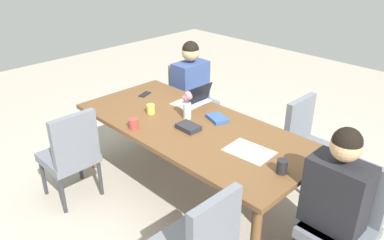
{
  "coord_description": "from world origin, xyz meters",
  "views": [
    {
      "loc": [
        -2.15,
        2.11,
        2.26
      ],
      "look_at": [
        0.0,
        0.0,
        0.78
      ],
      "focal_mm": 35.6,
      "sensor_mm": 36.0,
      "label": 1
    }
  ],
  "objects_px": {
    "book_blue_cover": "(188,127)",
    "phone_black": "(145,94)",
    "laptop_near_left_mid": "(195,100)",
    "dining_table": "(192,132)",
    "chair_far_right_mid": "(71,152)",
    "coffee_mug_near_left": "(151,109)",
    "person_head_left_left_near": "(332,215)",
    "chair_near_left_far": "(308,141)",
    "book_red_cover": "(217,118)",
    "chair_near_left_mid": "(190,96)",
    "flower_vase": "(187,104)",
    "coffee_mug_near_right": "(282,167)",
    "chair_head_left_left_near": "(345,217)",
    "coffee_mug_centre_left": "(134,124)",
    "person_near_left_mid": "(191,97)"
  },
  "relations": [
    {
      "from": "chair_head_left_left_near",
      "to": "coffee_mug_near_right",
      "type": "bearing_deg",
      "value": 19.79
    },
    {
      "from": "chair_near_left_far",
      "to": "laptop_near_left_mid",
      "type": "height_order",
      "value": "laptop_near_left_mid"
    },
    {
      "from": "coffee_mug_centre_left",
      "to": "person_head_left_left_near",
      "type": "bearing_deg",
      "value": -166.11
    },
    {
      "from": "flower_vase",
      "to": "chair_head_left_left_near",
      "type": "bearing_deg",
      "value": -179.4
    },
    {
      "from": "chair_near_left_mid",
      "to": "book_blue_cover",
      "type": "bearing_deg",
      "value": 135.26
    },
    {
      "from": "chair_near_left_far",
      "to": "coffee_mug_near_left",
      "type": "xyz_separation_m",
      "value": [
        1.13,
        0.97,
        0.28
      ]
    },
    {
      "from": "person_near_left_mid",
      "to": "phone_black",
      "type": "relative_size",
      "value": 7.97
    },
    {
      "from": "laptop_near_left_mid",
      "to": "phone_black",
      "type": "relative_size",
      "value": 2.13
    },
    {
      "from": "chair_head_left_left_near",
      "to": "coffee_mug_centre_left",
      "type": "relative_size",
      "value": 10.37
    },
    {
      "from": "flower_vase",
      "to": "chair_far_right_mid",
      "type": "bearing_deg",
      "value": 57.44
    },
    {
      "from": "dining_table",
      "to": "chair_far_right_mid",
      "type": "bearing_deg",
      "value": 49.7
    },
    {
      "from": "chair_head_left_left_near",
      "to": "book_red_cover",
      "type": "xyz_separation_m",
      "value": [
        1.33,
        -0.15,
        0.25
      ]
    },
    {
      "from": "coffee_mug_centre_left",
      "to": "flower_vase",
      "type": "bearing_deg",
      "value": -111.34
    },
    {
      "from": "book_blue_cover",
      "to": "phone_black",
      "type": "xyz_separation_m",
      "value": [
        0.89,
        -0.22,
        -0.02
      ]
    },
    {
      "from": "flower_vase",
      "to": "coffee_mug_near_right",
      "type": "height_order",
      "value": "flower_vase"
    },
    {
      "from": "person_head_left_left_near",
      "to": "book_red_cover",
      "type": "xyz_separation_m",
      "value": [
        1.27,
        -0.23,
        0.22
      ]
    },
    {
      "from": "phone_black",
      "to": "chair_near_left_mid",
      "type": "bearing_deg",
      "value": 162.41
    },
    {
      "from": "coffee_mug_near_left",
      "to": "chair_far_right_mid",
      "type": "bearing_deg",
      "value": 70.63
    },
    {
      "from": "chair_near_left_mid",
      "to": "coffee_mug_centre_left",
      "type": "height_order",
      "value": "chair_near_left_mid"
    },
    {
      "from": "person_head_left_left_near",
      "to": "chair_far_right_mid",
      "type": "bearing_deg",
      "value": 22.16
    },
    {
      "from": "person_head_left_left_near",
      "to": "chair_near_left_far",
      "type": "xyz_separation_m",
      "value": [
        0.68,
        -0.86,
        -0.03
      ]
    },
    {
      "from": "laptop_near_left_mid",
      "to": "coffee_mug_near_left",
      "type": "xyz_separation_m",
      "value": [
        0.13,
        0.46,
        0.0
      ]
    },
    {
      "from": "chair_far_right_mid",
      "to": "dining_table",
      "type": "bearing_deg",
      "value": -130.3
    },
    {
      "from": "dining_table",
      "to": "coffee_mug_near_left",
      "type": "xyz_separation_m",
      "value": [
        0.45,
        0.1,
        0.11
      ]
    },
    {
      "from": "chair_near_left_far",
      "to": "laptop_near_left_mid",
      "type": "xyz_separation_m",
      "value": [
        1.0,
        0.51,
        0.27
      ]
    },
    {
      "from": "chair_head_left_left_near",
      "to": "chair_near_left_far",
      "type": "bearing_deg",
      "value": -46.58
    },
    {
      "from": "coffee_mug_near_left",
      "to": "book_red_cover",
      "type": "relative_size",
      "value": 0.44
    },
    {
      "from": "flower_vase",
      "to": "phone_black",
      "type": "bearing_deg",
      "value": -5.74
    },
    {
      "from": "chair_near_left_far",
      "to": "coffee_mug_near_left",
      "type": "bearing_deg",
      "value": 40.74
    },
    {
      "from": "chair_near_left_mid",
      "to": "book_red_cover",
      "type": "xyz_separation_m",
      "value": [
        -0.98,
        0.6,
        0.25
      ]
    },
    {
      "from": "dining_table",
      "to": "coffee_mug_centre_left",
      "type": "height_order",
      "value": "coffee_mug_centre_left"
    },
    {
      "from": "chair_near_left_far",
      "to": "laptop_near_left_mid",
      "type": "distance_m",
      "value": 1.16
    },
    {
      "from": "book_red_cover",
      "to": "book_blue_cover",
      "type": "height_order",
      "value": "book_blue_cover"
    },
    {
      "from": "chair_far_right_mid",
      "to": "coffee_mug_near_right",
      "type": "relative_size",
      "value": 8.64
    },
    {
      "from": "coffee_mug_centre_left",
      "to": "person_near_left_mid",
      "type": "bearing_deg",
      "value": -66.93
    },
    {
      "from": "chair_far_right_mid",
      "to": "coffee_mug_centre_left",
      "type": "height_order",
      "value": "chair_far_right_mid"
    },
    {
      "from": "coffee_mug_near_right",
      "to": "book_red_cover",
      "type": "relative_size",
      "value": 0.52
    },
    {
      "from": "coffee_mug_centre_left",
      "to": "coffee_mug_near_left",
      "type": "bearing_deg",
      "value": -65.82
    },
    {
      "from": "chair_near_left_far",
      "to": "coffee_mug_near_left",
      "type": "relative_size",
      "value": 10.13
    },
    {
      "from": "coffee_mug_near_left",
      "to": "chair_near_left_mid",
      "type": "bearing_deg",
      "value": -64.8
    },
    {
      "from": "chair_near_left_far",
      "to": "phone_black",
      "type": "distance_m",
      "value": 1.71
    },
    {
      "from": "chair_near_left_far",
      "to": "flower_vase",
      "type": "height_order",
      "value": "flower_vase"
    },
    {
      "from": "person_head_left_left_near",
      "to": "coffee_mug_near_left",
      "type": "bearing_deg",
      "value": 3.63
    },
    {
      "from": "person_near_left_mid",
      "to": "laptop_near_left_mid",
      "type": "distance_m",
      "value": 0.7
    },
    {
      "from": "laptop_near_left_mid",
      "to": "book_blue_cover",
      "type": "xyz_separation_m",
      "value": [
        -0.36,
        0.43,
        -0.02
      ]
    },
    {
      "from": "laptop_near_left_mid",
      "to": "dining_table",
      "type": "bearing_deg",
      "value": 132.13
    },
    {
      "from": "laptop_near_left_mid",
      "to": "person_head_left_left_near",
      "type": "bearing_deg",
      "value": 168.44
    },
    {
      "from": "chair_head_left_left_near",
      "to": "book_red_cover",
      "type": "bearing_deg",
      "value": -6.52
    },
    {
      "from": "chair_far_right_mid",
      "to": "laptop_near_left_mid",
      "type": "relative_size",
      "value": 2.81
    },
    {
      "from": "person_near_left_mid",
      "to": "chair_near_left_far",
      "type": "distance_m",
      "value": 1.5
    }
  ]
}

